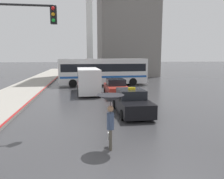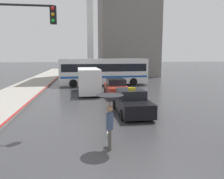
# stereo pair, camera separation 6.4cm
# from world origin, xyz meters

# --- Properties ---
(taxi) EXTENTS (1.91, 4.57, 1.67)m
(taxi) POSITION_xyz_m (1.58, 7.79, 0.69)
(taxi) COLOR black
(taxi) RESTS_ON ground_plane
(sedan_red) EXTENTS (1.91, 4.38, 1.55)m
(sedan_red) POSITION_xyz_m (1.60, 14.02, 0.71)
(sedan_red) COLOR #A52D23
(sedan_red) RESTS_ON ground_plane
(ambulance_van) EXTENTS (2.19, 5.70, 2.43)m
(ambulance_van) POSITION_xyz_m (-0.86, 15.94, 1.35)
(ambulance_van) COLOR white
(ambulance_van) RESTS_ON ground_plane
(city_bus) EXTENTS (11.03, 3.18, 3.33)m
(city_bus) POSITION_xyz_m (1.22, 21.76, 1.85)
(city_bus) COLOR silver
(city_bus) RESTS_ON ground_plane
(pedestrian_with_umbrella) EXTENTS (1.05, 1.05, 2.14)m
(pedestrian_with_umbrella) POSITION_xyz_m (-0.49, 2.48, 1.74)
(pedestrian_with_umbrella) COLOR #4C473D
(pedestrian_with_umbrella) RESTS_ON ground_plane
(traffic_light) EXTENTS (3.35, 0.38, 6.15)m
(traffic_light) POSITION_xyz_m (-4.63, 5.13, 4.24)
(traffic_light) COLOR black
(traffic_light) RESTS_ON ground_plane
(monument_cross) EXTENTS (9.07, 0.90, 20.61)m
(monument_cross) POSITION_xyz_m (-0.11, 28.65, 11.69)
(monument_cross) COLOR white
(monument_cross) RESTS_ON ground_plane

